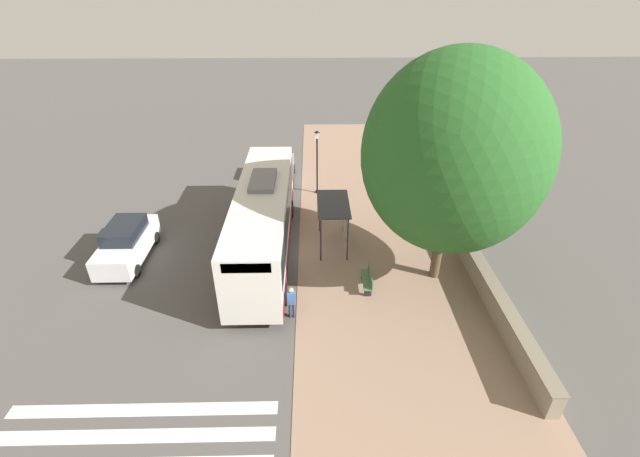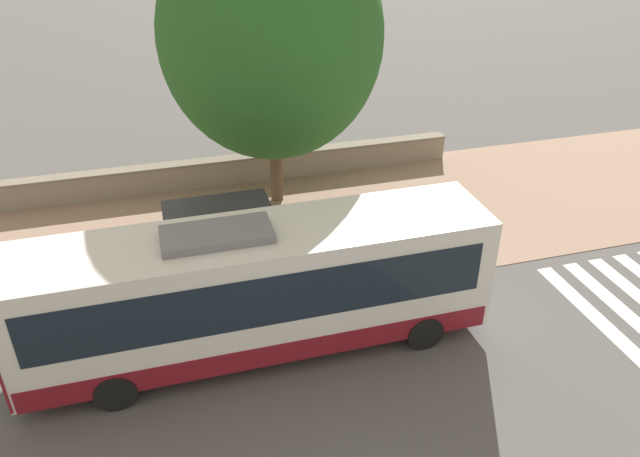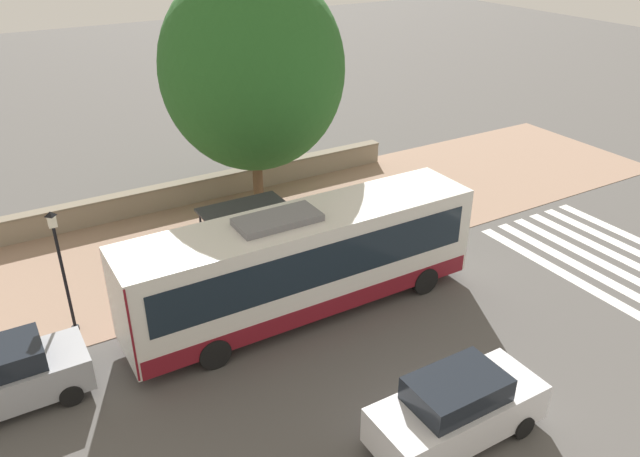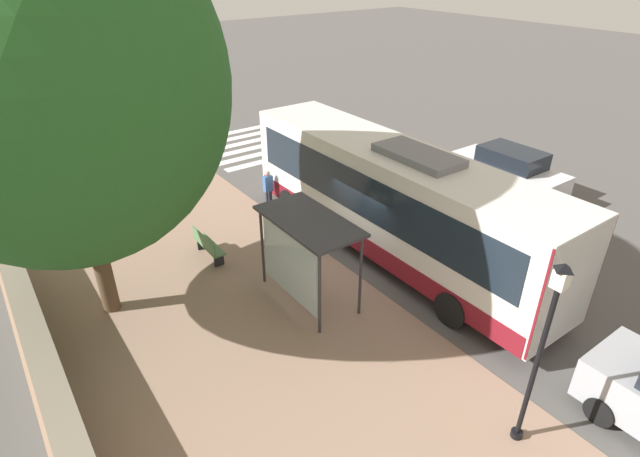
{
  "view_description": "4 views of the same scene",
  "coord_description": "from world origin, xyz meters",
  "px_view_note": "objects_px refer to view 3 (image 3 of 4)",
  "views": [
    {
      "loc": [
        -0.75,
        18.65,
        12.61
      ],
      "look_at": [
        -1.12,
        -0.04,
        1.42
      ],
      "focal_mm": 24.0,
      "sensor_mm": 36.0,
      "label": 1
    },
    {
      "loc": [
        14.57,
        -2.16,
        11.22
      ],
      "look_at": [
        -1.57,
        2.45,
        1.43
      ],
      "focal_mm": 35.0,
      "sensor_mm": 36.0,
      "label": 2
    },
    {
      "loc": [
        17.06,
        -8.6,
        12.21
      ],
      "look_at": [
        -1.19,
        2.2,
        1.22
      ],
      "focal_mm": 35.0,
      "sensor_mm": 36.0,
      "label": 3
    },
    {
      "loc": [
        -8.39,
        -10.27,
        8.78
      ],
      "look_at": [
        -1.09,
        -0.19,
        1.83
      ],
      "focal_mm": 28.0,
      "sensor_mm": 36.0,
      "label": 4
    }
  ],
  "objects_px": {
    "shade_tree": "(252,70)",
    "parked_car_far_lane": "(457,409)",
    "bus_shelter": "(242,217)",
    "pedestrian": "(398,233)",
    "bench": "(311,220)",
    "street_lamp_near": "(61,263)",
    "parked_car_behind_bus": "(10,376)",
    "bus": "(303,261)"
  },
  "relations": [
    {
      "from": "bus",
      "to": "parked_car_behind_bus",
      "type": "height_order",
      "value": "bus"
    },
    {
      "from": "bus_shelter",
      "to": "street_lamp_near",
      "type": "bearing_deg",
      "value": -82.07
    },
    {
      "from": "bus",
      "to": "shade_tree",
      "type": "xyz_separation_m",
      "value": [
        -8.32,
        2.31,
        4.25
      ]
    },
    {
      "from": "bus",
      "to": "street_lamp_near",
      "type": "xyz_separation_m",
      "value": [
        -2.8,
        -6.9,
        0.58
      ]
    },
    {
      "from": "bus_shelter",
      "to": "bench",
      "type": "distance_m",
      "value": 4.2
    },
    {
      "from": "bus_shelter",
      "to": "parked_car_far_lane",
      "type": "height_order",
      "value": "bus_shelter"
    },
    {
      "from": "shade_tree",
      "to": "parked_car_far_lane",
      "type": "distance_m",
      "value": 16.2
    },
    {
      "from": "bus_shelter",
      "to": "shade_tree",
      "type": "relative_size",
      "value": 0.3
    },
    {
      "from": "pedestrian",
      "to": "street_lamp_near",
      "type": "bearing_deg",
      "value": -95.89
    },
    {
      "from": "street_lamp_near",
      "to": "parked_car_far_lane",
      "type": "bearing_deg",
      "value": 37.52
    },
    {
      "from": "street_lamp_near",
      "to": "parked_car_behind_bus",
      "type": "xyz_separation_m",
      "value": [
        2.58,
        -2.09,
        -1.62
      ]
    },
    {
      "from": "street_lamp_near",
      "to": "parked_car_far_lane",
      "type": "relative_size",
      "value": 0.92
    },
    {
      "from": "shade_tree",
      "to": "parked_car_far_lane",
      "type": "bearing_deg",
      "value": -6.58
    },
    {
      "from": "street_lamp_near",
      "to": "bus",
      "type": "bearing_deg",
      "value": 67.89
    },
    {
      "from": "bus",
      "to": "parked_car_far_lane",
      "type": "height_order",
      "value": "bus"
    },
    {
      "from": "bus_shelter",
      "to": "street_lamp_near",
      "type": "relative_size",
      "value": 0.74
    },
    {
      "from": "parked_car_behind_bus",
      "to": "bus_shelter",
      "type": "bearing_deg",
      "value": 112.23
    },
    {
      "from": "bus",
      "to": "parked_car_far_lane",
      "type": "distance_m",
      "value": 7.0
    },
    {
      "from": "bench",
      "to": "shade_tree",
      "type": "distance_m",
      "value": 6.69
    },
    {
      "from": "shade_tree",
      "to": "parked_car_far_lane",
      "type": "relative_size",
      "value": 2.25
    },
    {
      "from": "bus",
      "to": "bench",
      "type": "xyz_separation_m",
      "value": [
        -4.99,
        3.15,
        -1.48
      ]
    },
    {
      "from": "pedestrian",
      "to": "shade_tree",
      "type": "bearing_deg",
      "value": -157.68
    },
    {
      "from": "pedestrian",
      "to": "parked_car_behind_bus",
      "type": "xyz_separation_m",
      "value": [
        1.35,
        -14.08,
        0.01
      ]
    },
    {
      "from": "pedestrian",
      "to": "bench",
      "type": "distance_m",
      "value": 3.96
    },
    {
      "from": "bus_shelter",
      "to": "pedestrian",
      "type": "bearing_deg",
      "value": 69.1
    },
    {
      "from": "bus",
      "to": "street_lamp_near",
      "type": "height_order",
      "value": "street_lamp_near"
    },
    {
      "from": "shade_tree",
      "to": "parked_car_behind_bus",
      "type": "relative_size",
      "value": 2.61
    },
    {
      "from": "pedestrian",
      "to": "bench",
      "type": "bearing_deg",
      "value": -150.58
    },
    {
      "from": "pedestrian",
      "to": "bench",
      "type": "relative_size",
      "value": 0.98
    },
    {
      "from": "bench",
      "to": "shade_tree",
      "type": "relative_size",
      "value": 0.15
    },
    {
      "from": "shade_tree",
      "to": "parked_car_behind_bus",
      "type": "height_order",
      "value": "shade_tree"
    },
    {
      "from": "parked_car_behind_bus",
      "to": "shade_tree",
      "type": "bearing_deg",
      "value": 125.63
    },
    {
      "from": "bus_shelter",
      "to": "parked_car_behind_bus",
      "type": "distance_m",
      "value": 9.26
    },
    {
      "from": "pedestrian",
      "to": "bench",
      "type": "xyz_separation_m",
      "value": [
        -3.43,
        -1.93,
        -0.44
      ]
    },
    {
      "from": "bus_shelter",
      "to": "parked_car_far_lane",
      "type": "xyz_separation_m",
      "value": [
        10.6,
        1.04,
        -1.14
      ]
    },
    {
      "from": "bench",
      "to": "parked_car_behind_bus",
      "type": "height_order",
      "value": "parked_car_behind_bus"
    },
    {
      "from": "street_lamp_near",
      "to": "parked_car_behind_bus",
      "type": "bearing_deg",
      "value": -39.01
    },
    {
      "from": "street_lamp_near",
      "to": "parked_car_far_lane",
      "type": "xyz_separation_m",
      "value": [
        9.71,
        7.45,
        -1.58
      ]
    },
    {
      "from": "parked_car_behind_bus",
      "to": "parked_car_far_lane",
      "type": "height_order",
      "value": "parked_car_far_lane"
    },
    {
      "from": "bench",
      "to": "parked_car_far_lane",
      "type": "relative_size",
      "value": 0.35
    },
    {
      "from": "bus",
      "to": "shade_tree",
      "type": "bearing_deg",
      "value": 164.51
    },
    {
      "from": "bus",
      "to": "street_lamp_near",
      "type": "distance_m",
      "value": 7.47
    }
  ]
}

